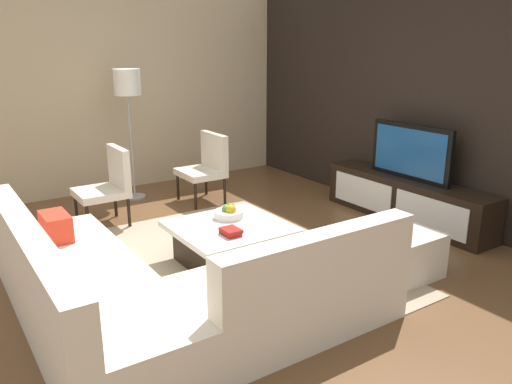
{
  "coord_description": "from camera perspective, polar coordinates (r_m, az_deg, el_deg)",
  "views": [
    {
      "loc": [
        3.66,
        -2.13,
        1.99
      ],
      "look_at": [
        -0.35,
        0.56,
        0.56
      ],
      "focal_mm": 35.81,
      "sensor_mm": 36.0,
      "label": 1
    }
  ],
  "objects": [
    {
      "name": "ground_plane",
      "position": [
        4.68,
        -3.35,
        -8.69
      ],
      "size": [
        14.0,
        14.0,
        0.0
      ],
      "primitive_type": "plane",
      "color": "brown"
    },
    {
      "name": "fruit_bowl",
      "position": [
        4.84,
        -3.05,
        -2.32
      ],
      "size": [
        0.28,
        0.28,
        0.14
      ],
      "color": "silver",
      "rests_on": "coffee_table"
    },
    {
      "name": "ottoman",
      "position": [
        4.69,
        14.73,
        -6.51
      ],
      "size": [
        0.7,
        0.7,
        0.4
      ],
      "primitive_type": "cube",
      "color": "beige",
      "rests_on": "ground"
    },
    {
      "name": "media_console",
      "position": [
        6.08,
        16.43,
        -0.83
      ],
      "size": [
        2.12,
        0.43,
        0.5
      ],
      "color": "black",
      "rests_on": "ground"
    },
    {
      "name": "television",
      "position": [
        5.94,
        16.87,
        4.31
      ],
      "size": [
        1.07,
        0.06,
        0.62
      ],
      "color": "black",
      "rests_on": "media_console"
    },
    {
      "name": "area_rug",
      "position": [
        4.76,
        -3.97,
        -8.2
      ],
      "size": [
        3.09,
        2.49,
        0.01
      ],
      "primitive_type": "cube",
      "color": "tan",
      "rests_on": "ground"
    },
    {
      "name": "sectional_couch",
      "position": [
        3.78,
        -10.6,
        -10.71
      ],
      "size": [
        2.5,
        2.43,
        0.81
      ],
      "color": "beige",
      "rests_on": "ground"
    },
    {
      "name": "book_stack",
      "position": [
        4.42,
        -2.85,
        -4.45
      ],
      "size": [
        0.19,
        0.14,
        0.06
      ],
      "color": "maroon",
      "rests_on": "coffee_table"
    },
    {
      "name": "accent_chair_near",
      "position": [
        5.89,
        -16.13,
        1.05
      ],
      "size": [
        0.52,
        0.53,
        0.87
      ],
      "rotation": [
        0.0,
        0.0,
        -0.03
      ],
      "color": "black",
      "rests_on": "ground"
    },
    {
      "name": "coffee_table",
      "position": [
        4.72,
        -2.96,
        -5.77
      ],
      "size": [
        0.96,
        0.99,
        0.38
      ],
      "color": "black",
      "rests_on": "ground"
    },
    {
      "name": "feature_wall_back",
      "position": [
        6.09,
        19.19,
        10.05
      ],
      "size": [
        6.4,
        0.12,
        2.8
      ],
      "primitive_type": "cube",
      "color": "black",
      "rests_on": "ground"
    },
    {
      "name": "side_wall_left",
      "position": [
        7.27,
        -15.36,
        11.27
      ],
      "size": [
        0.12,
        5.2,
        2.8
      ],
      "primitive_type": "cube",
      "color": "#C6B28E",
      "rests_on": "ground"
    },
    {
      "name": "accent_chair_far",
      "position": [
        6.55,
        -5.52,
        3.2
      ],
      "size": [
        0.58,
        0.5,
        0.87
      ],
      "rotation": [
        0.0,
        0.0,
        0.12
      ],
      "color": "black",
      "rests_on": "ground"
    },
    {
      "name": "floor_lamp",
      "position": [
        6.68,
        -14.16,
        11.0
      ],
      "size": [
        0.33,
        0.33,
        1.66
      ],
      "color": "#A5A5AA",
      "rests_on": "ground"
    }
  ]
}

